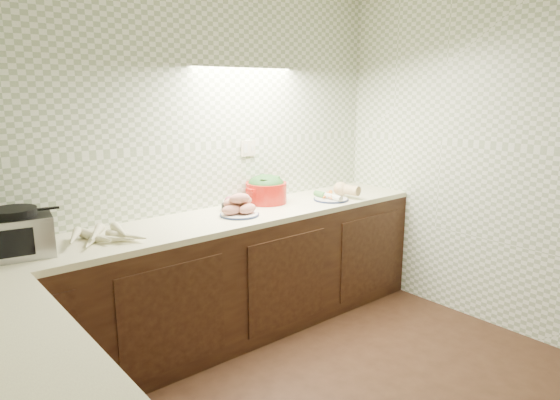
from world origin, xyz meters
TOP-DOWN VIEW (x-y plane):
  - room at (0.00, 0.00)m, footprint 3.60×3.60m
  - counter at (-0.68, 0.68)m, footprint 3.60×3.60m
  - toaster_oven at (-1.18, 1.52)m, footprint 0.41×0.34m
  - parsnip_pile at (-0.71, 1.47)m, footprint 0.41×0.44m
  - sweet_potato_plate at (0.23, 1.47)m, footprint 0.29×0.28m
  - onion_bowl at (0.26, 1.62)m, footprint 0.14×0.14m
  - dutch_oven at (0.62, 1.66)m, footprint 0.40×0.37m
  - veg_plate at (1.14, 1.41)m, footprint 0.33×0.29m

SIDE VIEW (x-z plane):
  - counter at x=-0.68m, z-range 0.00..0.90m
  - parsnip_pile at x=-0.71m, z-range 0.90..0.97m
  - onion_bowl at x=0.26m, z-range 0.89..0.99m
  - veg_plate at x=1.14m, z-range 0.88..1.01m
  - sweet_potato_plate at x=0.23m, z-range 0.88..1.04m
  - dutch_oven at x=0.62m, z-range 0.90..1.12m
  - toaster_oven at x=-1.18m, z-range 0.89..1.15m
  - room at x=0.00m, z-range 0.33..2.93m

